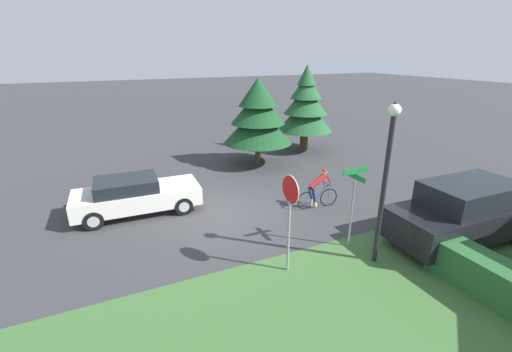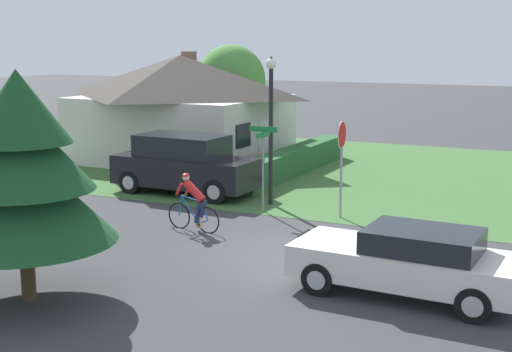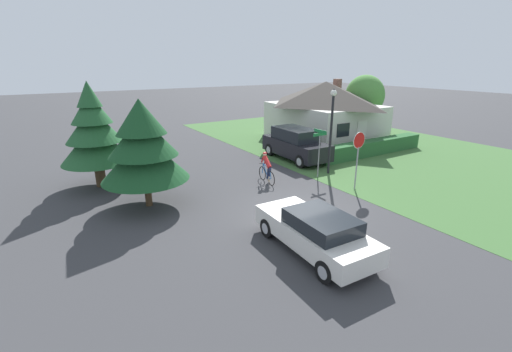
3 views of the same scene
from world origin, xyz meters
name	(u,v)px [view 3 (image 3 of 3)]	position (x,y,z in m)	size (l,w,h in m)	color
ground_plane	(298,211)	(0.00, 0.00, 0.00)	(140.00, 140.00, 0.00)	#38383A
grass_verge_right	(391,153)	(11.22, 4.00, 0.01)	(16.00, 36.00, 0.01)	#3D6633
cottage_house	(325,110)	(10.57, 10.01, 2.31)	(7.04, 8.59, 4.57)	beige
hedge_row	(372,148)	(9.83, 4.54, 0.48)	(8.82, 0.90, 0.96)	#285B2D
sedan_left_lane	(315,231)	(-1.56, -2.80, 0.71)	(1.97, 4.54, 1.40)	silver
cyclist	(267,169)	(0.85, 3.61, 0.74)	(0.44, 1.69, 1.57)	black
parked_suv_right	(296,144)	(4.83, 6.32, 0.97)	(2.13, 4.91, 1.97)	black
stop_sign	(358,149)	(3.93, 0.55, 2.01)	(0.78, 0.07, 2.80)	gray
street_lamp	(332,121)	(4.58, 3.06, 2.90)	(0.33, 0.33, 4.57)	black
street_name_sign	(319,144)	(3.64, 2.88, 1.78)	(0.90, 0.90, 2.56)	gray
conifer_tall_near	(143,146)	(-5.07, 3.83, 2.62)	(3.57, 3.57, 4.51)	#4C3823
conifer_tall_far	(94,132)	(-6.40, 7.55, 2.70)	(3.28, 3.28, 5.06)	#4C3823
deciduous_tree_right	(365,96)	(14.86, 9.88, 3.17)	(3.22, 3.22, 4.87)	#4C3823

